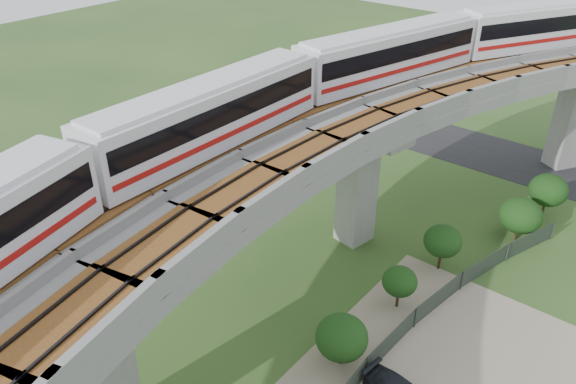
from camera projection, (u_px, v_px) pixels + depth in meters
name	position (u px, v px, depth m)	size (l,w,h in m)	color
ground	(248.00, 308.00, 34.57)	(160.00, 160.00, 0.00)	#2D4E1F
asphalt_road	(455.00, 144.00, 54.70)	(60.00, 8.00, 0.03)	#232326
viaduct	(299.00, 204.00, 27.90)	(19.58, 73.98, 11.40)	#99968E
metro_train	(328.00, 91.00, 32.39)	(13.82, 60.93, 3.64)	silver
fence	(388.00, 379.00, 28.93)	(3.87, 38.73, 1.50)	#2D382D
tree_0	(548.00, 190.00, 41.97)	(2.84, 2.84, 3.75)	#382314
tree_1	(521.00, 215.00, 39.89)	(3.01, 3.01, 3.33)	#382314
tree_2	(443.00, 241.00, 36.79)	(2.50, 2.50, 3.36)	#382314
tree_3	(400.00, 282.00, 33.72)	(2.14, 2.14, 2.90)	#382314
tree_4	(342.00, 337.00, 29.82)	(2.85, 2.85, 3.15)	#382314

